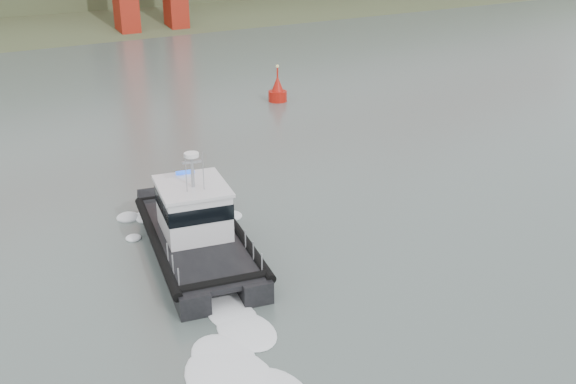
# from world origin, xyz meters

# --- Properties ---
(ground) EXTENTS (400.00, 400.00, 0.00)m
(ground) POSITION_xyz_m (0.00, 0.00, 0.00)
(ground) COLOR #51605C
(ground) RESTS_ON ground
(patrol_boat) EXTENTS (6.77, 12.21, 5.61)m
(patrol_boat) POSITION_xyz_m (-4.54, 7.12, 1.40)
(patrol_boat) COLOR black
(patrol_boat) RESTS_ON ground
(nav_buoy) EXTENTS (1.77, 1.77, 3.69)m
(nav_buoy) POSITION_xyz_m (15.55, 30.27, 0.97)
(nav_buoy) COLOR #A5140B
(nav_buoy) RESTS_ON ground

